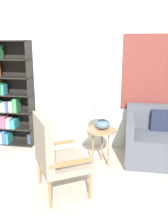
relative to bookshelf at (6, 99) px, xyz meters
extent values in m
plane|color=#B2A899|center=(1.46, -1.84, -0.88)|extent=(14.00, 14.00, 0.00)
cube|color=silver|center=(1.46, 0.19, 0.47)|extent=(6.40, 0.06, 2.70)
cube|color=brown|center=(2.52, 0.15, 0.50)|extent=(0.86, 0.02, 1.26)
cube|color=black|center=(0.50, 0.01, 0.08)|extent=(0.02, 0.30, 1.91)
cube|color=black|center=(0.09, 0.01, 1.02)|extent=(0.82, 0.30, 0.02)
cube|color=black|center=(0.09, 0.01, -0.87)|extent=(0.82, 0.30, 0.02)
cube|color=black|center=(0.09, 0.15, 0.08)|extent=(0.82, 0.01, 1.91)
cube|color=black|center=(0.09, 0.01, -0.55)|extent=(0.82, 0.30, 0.02)
cube|color=silver|center=(-0.12, -0.05, -0.75)|extent=(0.05, 0.17, 0.21)
cube|color=#2D56A8|center=(-0.05, -0.02, -0.73)|extent=(0.07, 0.22, 0.26)
cube|color=teal|center=(0.02, -0.01, -0.76)|extent=(0.04, 0.24, 0.20)
cylinder|color=#334C6B|center=(0.42, 0.01, -0.77)|extent=(0.10, 0.10, 0.18)
cube|color=black|center=(0.09, 0.01, -0.24)|extent=(0.82, 0.30, 0.02)
cube|color=teal|center=(-0.11, -0.03, -0.42)|extent=(0.05, 0.20, 0.25)
cube|color=#B24C6B|center=(-0.04, -0.04, -0.43)|extent=(0.09, 0.18, 0.22)
cube|color=silver|center=(0.06, -0.04, -0.45)|extent=(0.07, 0.19, 0.19)
cube|color=teal|center=(0.15, -0.01, -0.46)|extent=(0.09, 0.25, 0.17)
cube|color=black|center=(0.09, 0.01, 0.08)|extent=(0.82, 0.30, 0.02)
cube|color=silver|center=(-0.02, -0.02, -0.15)|extent=(0.09, 0.22, 0.16)
cube|color=#2D56A8|center=(0.06, -0.04, -0.14)|extent=(0.05, 0.19, 0.18)
cube|color=gray|center=(0.14, -0.02, -0.13)|extent=(0.08, 0.22, 0.19)
cube|color=#338C4C|center=(0.22, -0.02, -0.10)|extent=(0.06, 0.23, 0.25)
cube|color=black|center=(0.09, 0.01, 0.39)|extent=(0.82, 0.30, 0.02)
cube|color=#338C4C|center=(-0.05, -0.02, 0.19)|extent=(0.07, 0.23, 0.20)
cube|color=teal|center=(0.02, -0.05, 0.18)|extent=(0.04, 0.17, 0.18)
cube|color=black|center=(0.09, 0.01, 0.71)|extent=(0.82, 0.30, 0.02)
cylinder|color=olive|center=(1.79, -1.49, -0.70)|extent=(0.04, 0.04, 0.36)
cylinder|color=olive|center=(1.49, -1.00, -0.70)|extent=(0.04, 0.04, 0.36)
cylinder|color=olive|center=(1.36, -1.75, -0.70)|extent=(0.04, 0.04, 0.36)
cylinder|color=olive|center=(1.06, -1.27, -0.70)|extent=(0.04, 0.04, 0.36)
cube|color=gray|center=(1.42, -1.38, -0.47)|extent=(0.84, 0.86, 0.08)
cube|color=gray|center=(1.22, -1.51, -0.14)|extent=(0.43, 0.61, 0.58)
cube|color=olive|center=(1.58, -1.64, -0.33)|extent=(0.47, 0.32, 0.04)
cube|color=olive|center=(1.26, -1.12, -0.33)|extent=(0.47, 0.32, 0.04)
cube|color=#474C56|center=(2.26, -0.31, -0.26)|extent=(0.12, 0.83, 0.28)
cube|color=#1E2338|center=(2.78, -0.14, -0.23)|extent=(0.36, 0.12, 0.34)
cylinder|color=#99704C|center=(1.82, -0.54, -0.31)|extent=(0.46, 0.46, 0.02)
cylinder|color=#99704C|center=(1.82, -0.40, -0.60)|extent=(0.03, 0.03, 0.55)
cylinder|color=#99704C|center=(1.70, -0.61, -0.60)|extent=(0.03, 0.03, 0.55)
cylinder|color=#99704C|center=(1.94, -0.61, -0.60)|extent=(0.03, 0.03, 0.55)
ellipsoid|color=slate|center=(1.84, -0.52, -0.22)|extent=(0.23, 0.23, 0.15)
cylinder|color=tan|center=(1.84, -0.52, -0.11)|extent=(0.02, 0.02, 0.06)
cylinder|color=beige|center=(1.84, -0.52, 0.00)|extent=(0.30, 0.30, 0.16)
camera|label=1|loc=(2.16, -4.17, 1.00)|focal=40.00mm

